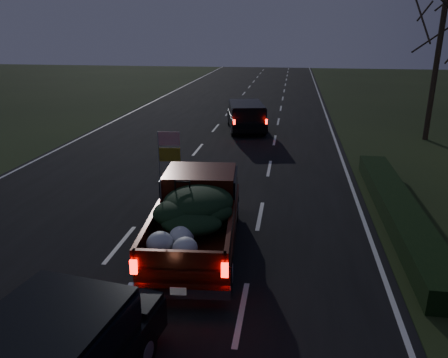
% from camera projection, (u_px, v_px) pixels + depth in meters
% --- Properties ---
extents(ground, '(120.00, 120.00, 0.00)m').
position_uv_depth(ground, '(120.00, 245.00, 11.81)').
color(ground, black).
rests_on(ground, ground).
extents(road_asphalt, '(14.00, 120.00, 0.02)m').
position_uv_depth(road_asphalt, '(120.00, 244.00, 11.81)').
color(road_asphalt, black).
rests_on(road_asphalt, ground).
extents(hedge_row, '(1.00, 10.00, 0.60)m').
position_uv_depth(hedge_row, '(398.00, 209.00, 13.38)').
color(hedge_row, black).
rests_on(hedge_row, ground).
extents(bare_tree_far, '(3.60, 3.60, 7.00)m').
position_uv_depth(bare_tree_far, '(441.00, 36.00, 21.53)').
color(bare_tree_far, black).
rests_on(bare_tree_far, ground).
extents(pickup_truck, '(2.50, 5.50, 2.80)m').
position_uv_depth(pickup_truck, '(197.00, 211.00, 11.37)').
color(pickup_truck, '#391007').
rests_on(pickup_truck, ground).
extents(lead_suv, '(2.78, 4.82, 1.30)m').
position_uv_depth(lead_suv, '(246.00, 114.00, 24.91)').
color(lead_suv, black).
rests_on(lead_suv, ground).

